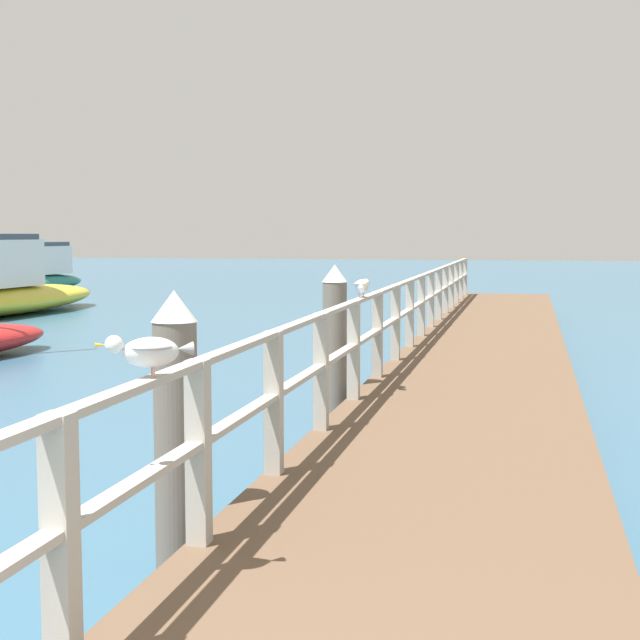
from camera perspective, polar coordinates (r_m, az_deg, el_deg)
The scene contains 7 objects.
pier_deck at distance 14.51m, azimuth 10.04°, elevation -2.73°, with size 2.47×26.92×0.51m, color brown.
pier_railing at distance 14.51m, azimuth 5.54°, elevation 0.92°, with size 0.12×25.44×1.06m.
dock_piling_near at distance 6.04m, azimuth -8.84°, elevation -7.19°, with size 0.29×0.29×1.91m.
dock_piling_far at distance 10.75m, azimuth 0.91°, elevation -1.64°, with size 0.29×0.29×1.91m.
seagull_foreground at distance 4.61m, azimuth -10.47°, elevation -1.85°, with size 0.43×0.29×0.21m.
seagull_background at distance 10.25m, azimuth 2.59°, elevation 2.14°, with size 0.25×0.45×0.21m.
boat_0 at distance 37.76m, azimuth -16.96°, elevation 2.63°, with size 2.17×6.12×1.95m.
Camera 1 is at (0.65, -0.90, 2.27)m, focal length 52.07 mm.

